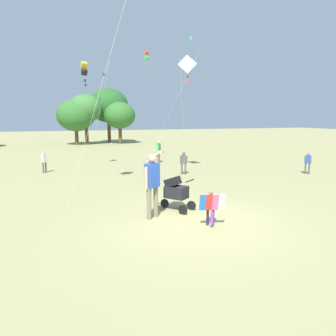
{
  "coord_description": "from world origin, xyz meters",
  "views": [
    {
      "loc": [
        -3.28,
        -7.13,
        2.76
      ],
      "look_at": [
        -0.37,
        1.08,
        1.3
      ],
      "focal_mm": 32.23,
      "sensor_mm": 36.0,
      "label": 1
    }
  ],
  "objects": [
    {
      "name": "person_kid_running",
      "position": [
        2.29,
        6.31,
        0.67
      ],
      "size": [
        0.35,
        0.23,
        1.13
      ],
      "color": "#4C4C51",
      "rests_on": "ground"
    },
    {
      "name": "person_red_shirt",
      "position": [
        8.11,
        4.39,
        0.64
      ],
      "size": [
        0.26,
        0.29,
        1.09
      ],
      "color": "#4C4C51",
      "rests_on": "ground"
    },
    {
      "name": "kite_orange_delta",
      "position": [
        -1.98,
        9.3,
        5.18
      ],
      "size": [
        0.86,
        4.13,
        5.57
      ],
      "color": "#F4A319",
      "rests_on": "ground"
    },
    {
      "name": "child_with_butterfly_kite",
      "position": [
        0.24,
        -0.48,
        0.57
      ],
      "size": [
        0.66,
        0.42,
        0.93
      ],
      "color": "#232328",
      "rests_on": "ground"
    },
    {
      "name": "distant_kites_cluster",
      "position": [
        -4.79,
        25.25,
        10.45
      ],
      "size": [
        29.05,
        8.17,
        11.22
      ],
      "color": "pink"
    },
    {
      "name": "stroller",
      "position": [
        -0.13,
        1.07,
        0.61
      ],
      "size": [
        0.91,
        1.04,
        1.03
      ],
      "color": "black",
      "rests_on": "ground"
    },
    {
      "name": "person_sitting_far",
      "position": [
        2.29,
        10.34,
        0.81
      ],
      "size": [
        0.33,
        0.35,
        1.38
      ],
      "color": "#7F705B",
      "rests_on": "ground"
    },
    {
      "name": "ground_plane",
      "position": [
        0.0,
        0.0,
        0.0
      ],
      "size": [
        120.0,
        120.0,
        0.0
      ],
      "primitive_type": "plane",
      "color": "#938E5B"
    },
    {
      "name": "person_adult_flyer",
      "position": [
        -1.0,
        0.61,
        1.08
      ],
      "size": [
        0.56,
        0.71,
        1.87
      ],
      "color": "#7F705B",
      "rests_on": "ground"
    },
    {
      "name": "kite_green_novelty",
      "position": [
        2.57,
        6.67,
        5.11
      ],
      "size": [
        1.55,
        2.36,
        5.75
      ],
      "color": "white",
      "rests_on": "ground"
    },
    {
      "name": "kite_blue_high",
      "position": [
        2.09,
        11.85,
        6.51
      ],
      "size": [
        2.21,
        3.66,
        6.89
      ],
      "color": "red",
      "rests_on": "ground"
    },
    {
      "name": "person_couple_left",
      "position": [
        -4.15,
        9.08,
        0.64
      ],
      "size": [
        0.27,
        0.27,
        1.09
      ],
      "color": "#4C4C51",
      "rests_on": "ground"
    }
  ]
}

